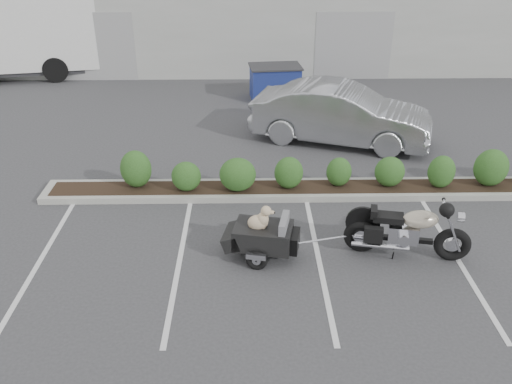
{
  "coord_description": "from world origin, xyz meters",
  "views": [
    {
      "loc": [
        -0.17,
        -9.27,
        6.03
      ],
      "look_at": [
        0.01,
        0.82,
        0.75
      ],
      "focal_mm": 38.0,
      "sensor_mm": 36.0,
      "label": 1
    }
  ],
  "objects_px": {
    "motorcycle": "(407,231)",
    "pet_trailer": "(262,235)",
    "delivery_truck": "(59,33)",
    "dumpster": "(275,82)",
    "sedan": "(341,114)"
  },
  "relations": [
    {
      "from": "motorcycle",
      "to": "pet_trailer",
      "type": "xyz_separation_m",
      "value": [
        -2.78,
        0.03,
        -0.07
      ]
    },
    {
      "from": "delivery_truck",
      "to": "pet_trailer",
      "type": "bearing_deg",
      "value": -70.4
    },
    {
      "from": "delivery_truck",
      "to": "sedan",
      "type": "bearing_deg",
      "value": -47.03
    },
    {
      "from": "motorcycle",
      "to": "dumpster",
      "type": "xyz_separation_m",
      "value": [
        -2.05,
        10.02,
        0.04
      ]
    },
    {
      "from": "sedan",
      "to": "delivery_truck",
      "type": "relative_size",
      "value": 0.65
    },
    {
      "from": "sedan",
      "to": "dumpster",
      "type": "xyz_separation_m",
      "value": [
        -1.68,
        4.11,
        -0.24
      ]
    },
    {
      "from": "pet_trailer",
      "to": "dumpster",
      "type": "xyz_separation_m",
      "value": [
        0.73,
        9.99,
        0.11
      ]
    },
    {
      "from": "pet_trailer",
      "to": "sedan",
      "type": "distance_m",
      "value": 6.37
    },
    {
      "from": "motorcycle",
      "to": "pet_trailer",
      "type": "height_order",
      "value": "motorcycle"
    },
    {
      "from": "pet_trailer",
      "to": "sedan",
      "type": "relative_size",
      "value": 0.38
    },
    {
      "from": "motorcycle",
      "to": "delivery_truck",
      "type": "height_order",
      "value": "delivery_truck"
    },
    {
      "from": "sedan",
      "to": "delivery_truck",
      "type": "xyz_separation_m",
      "value": [
        -10.18,
        7.56,
        0.82
      ]
    },
    {
      "from": "pet_trailer",
      "to": "motorcycle",
      "type": "bearing_deg",
      "value": 10.76
    },
    {
      "from": "motorcycle",
      "to": "delivery_truck",
      "type": "relative_size",
      "value": 0.31
    },
    {
      "from": "dumpster",
      "to": "pet_trailer",
      "type": "bearing_deg",
      "value": -100.0
    }
  ]
}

